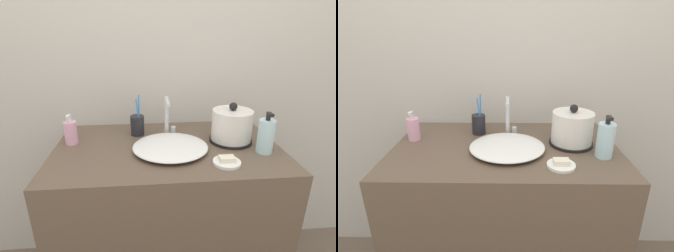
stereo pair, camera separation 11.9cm
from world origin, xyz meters
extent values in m
cube|color=beige|center=(0.00, 0.65, 1.30)|extent=(6.00, 0.04, 2.60)
cube|color=brown|center=(0.00, 0.32, 0.43)|extent=(1.04, 0.63, 0.86)
ellipsoid|color=white|center=(0.01, 0.27, 0.88)|extent=(0.34, 0.32, 0.04)
cylinder|color=silver|center=(0.01, 0.46, 0.96)|extent=(0.02, 0.02, 0.20)
cylinder|color=silver|center=(0.01, 0.40, 1.05)|extent=(0.02, 0.12, 0.02)
cylinder|color=silver|center=(0.04, 0.46, 0.88)|extent=(0.02, 0.02, 0.04)
cylinder|color=black|center=(0.31, 0.34, 0.87)|extent=(0.20, 0.20, 0.01)
cylinder|color=white|center=(0.31, 0.34, 0.94)|extent=(0.19, 0.19, 0.16)
sphere|color=black|center=(0.31, 0.34, 1.04)|extent=(0.04, 0.04, 0.04)
cylinder|color=#232328|center=(-0.14, 0.47, 0.91)|extent=(0.07, 0.07, 0.10)
cylinder|color=#338CE0|center=(-0.14, 0.46, 0.98)|extent=(0.02, 0.02, 0.15)
cylinder|color=#338CE0|center=(-0.13, 0.48, 0.99)|extent=(0.01, 0.02, 0.17)
cylinder|color=silver|center=(0.42, 0.21, 0.94)|extent=(0.07, 0.07, 0.15)
cylinder|color=black|center=(0.42, 0.21, 1.03)|extent=(0.02, 0.02, 0.02)
cube|color=black|center=(0.42, 0.20, 1.04)|extent=(0.02, 0.04, 0.01)
cylinder|color=#EAA8C6|center=(-0.45, 0.38, 0.92)|extent=(0.06, 0.06, 0.11)
cylinder|color=white|center=(-0.45, 0.38, 0.99)|extent=(0.02, 0.02, 0.02)
cube|color=white|center=(-0.45, 0.37, 1.00)|extent=(0.01, 0.03, 0.01)
cylinder|color=white|center=(0.23, 0.12, 0.87)|extent=(0.11, 0.11, 0.01)
cube|color=#EFE5C6|center=(0.23, 0.12, 0.89)|extent=(0.06, 0.04, 0.02)
camera|label=1|loc=(-0.10, -0.79, 1.39)|focal=28.00mm
camera|label=2|loc=(0.02, -0.80, 1.39)|focal=28.00mm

